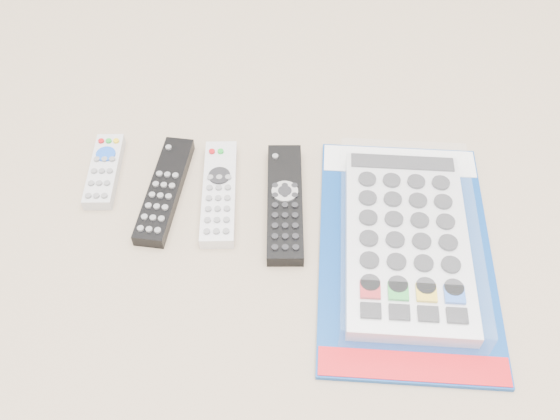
# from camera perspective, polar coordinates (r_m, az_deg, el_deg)

# --- Properties ---
(remote_small_grey) EXTENTS (0.05, 0.14, 0.02)m
(remote_small_grey) POSITION_cam_1_polar(r_m,az_deg,el_deg) (0.94, -15.76, 3.49)
(remote_small_grey) COLOR #B7B7B9
(remote_small_grey) RESTS_ON ground
(remote_slim_black) EXTENTS (0.05, 0.19, 0.02)m
(remote_slim_black) POSITION_cam_1_polar(r_m,az_deg,el_deg) (0.90, -10.49, 1.79)
(remote_slim_black) COLOR black
(remote_slim_black) RESTS_ON ground
(remote_silver_dvd) EXTENTS (0.07, 0.19, 0.02)m
(remote_silver_dvd) POSITION_cam_1_polar(r_m,az_deg,el_deg) (0.88, -5.58, 1.61)
(remote_silver_dvd) COLOR silver
(remote_silver_dvd) RESTS_ON ground
(remote_large_black) EXTENTS (0.07, 0.21, 0.02)m
(remote_large_black) POSITION_cam_1_polar(r_m,az_deg,el_deg) (0.87, 0.45, 0.69)
(remote_large_black) COLOR black
(remote_large_black) RESTS_ON ground
(jumbo_remote_packaged) EXTENTS (0.24, 0.38, 0.05)m
(jumbo_remote_packaged) POSITION_cam_1_polar(r_m,az_deg,el_deg) (0.83, 11.52, -2.62)
(jumbo_remote_packaged) COLOR navy
(jumbo_remote_packaged) RESTS_ON ground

